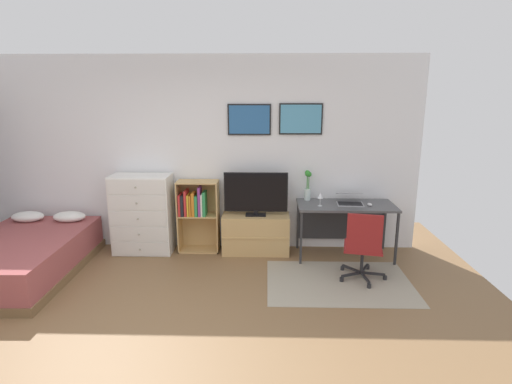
{
  "coord_description": "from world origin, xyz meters",
  "views": [
    {
      "loc": [
        0.94,
        -3.21,
        2.18
      ],
      "look_at": [
        0.81,
        1.5,
        1.04
      ],
      "focal_mm": 28.44,
      "sensor_mm": 36.0,
      "label": 1
    }
  ],
  "objects": [
    {
      "name": "television",
      "position": [
        0.79,
        2.15,
        0.85
      ],
      "size": [
        0.87,
        0.16,
        0.6
      ],
      "color": "black",
      "rests_on": "tv_stand"
    },
    {
      "name": "wine_glass",
      "position": [
        1.64,
        1.97,
        0.87
      ],
      "size": [
        0.07,
        0.07,
        0.18
      ],
      "color": "silver",
      "rests_on": "desk"
    },
    {
      "name": "ground_plane",
      "position": [
        0.0,
        0.0,
        0.0
      ],
      "size": [
        7.2,
        7.2,
        0.0
      ],
      "primitive_type": "plane",
      "color": "brown"
    },
    {
      "name": "bed",
      "position": [
        -2.08,
        1.37,
        0.24
      ],
      "size": [
        1.37,
        2.04,
        0.59
      ],
      "rotation": [
        0.0,
        0.0,
        0.03
      ],
      "color": "brown",
      "rests_on": "ground_plane"
    },
    {
      "name": "computer_mouse",
      "position": [
        2.3,
        2.0,
        0.76
      ],
      "size": [
        0.06,
        0.1,
        0.03
      ],
      "primitive_type": "ellipsoid",
      "color": "silver",
      "rests_on": "desk"
    },
    {
      "name": "tv_stand",
      "position": [
        0.79,
        2.17,
        0.27
      ],
      "size": [
        0.93,
        0.41,
        0.55
      ],
      "color": "tan",
      "rests_on": "ground_plane"
    },
    {
      "name": "wall_back_with_posters",
      "position": [
        0.01,
        2.43,
        1.36
      ],
      "size": [
        6.12,
        0.09,
        2.7
      ],
      "color": "white",
      "rests_on": "ground_plane"
    },
    {
      "name": "bookshelf",
      "position": [
        -0.05,
        2.22,
        0.59
      ],
      "size": [
        0.57,
        0.3,
        1.01
      ],
      "color": "tan",
      "rests_on": "ground_plane"
    },
    {
      "name": "dresser",
      "position": [
        -0.79,
        2.15,
        0.55
      ],
      "size": [
        0.81,
        0.46,
        1.1
      ],
      "color": "white",
      "rests_on": "ground_plane"
    },
    {
      "name": "office_chair",
      "position": [
        2.08,
        1.3,
        0.46
      ],
      "size": [
        0.58,
        0.57,
        0.86
      ],
      "rotation": [
        0.0,
        0.0,
        -0.2
      ],
      "color": "#232326",
      "rests_on": "ground_plane"
    },
    {
      "name": "desk",
      "position": [
        2.0,
        2.14,
        0.61
      ],
      "size": [
        1.29,
        0.62,
        0.74
      ],
      "color": "#4C4C4F",
      "rests_on": "ground_plane"
    },
    {
      "name": "bamboo_vase",
      "position": [
        1.5,
        2.27,
        0.95
      ],
      "size": [
        0.09,
        0.11,
        0.42
      ],
      "color": "silver",
      "rests_on": "desk"
    },
    {
      "name": "area_rug",
      "position": [
        1.8,
        1.25,
        0.0
      ],
      "size": [
        1.7,
        1.2,
        0.01
      ],
      "primitive_type": "cube",
      "color": "#9E937F",
      "rests_on": "ground_plane"
    },
    {
      "name": "laptop",
      "position": [
        2.06,
        2.12,
        0.8
      ],
      "size": [
        0.36,
        0.39,
        0.15
      ],
      "rotation": [
        0.0,
        0.0,
        -0.06
      ],
      "color": "#B7B7BC",
      "rests_on": "desk"
    }
  ]
}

